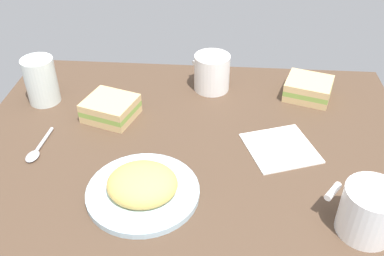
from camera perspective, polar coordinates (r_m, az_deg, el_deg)
name	(u,v)px	position (r cm, az deg, el deg)	size (l,w,h in cm)	color
tabletop	(192,144)	(89.17, 0.00, -2.07)	(90.00, 64.00, 2.00)	#4C3828
plate_of_food	(143,187)	(76.03, -6.53, -7.76)	(19.81, 19.81, 5.39)	silver
coffee_mug_black	(212,72)	(103.19, 2.62, 7.38)	(9.34, 10.42, 8.70)	white
coffee_mug_milky	(369,211)	(73.46, 22.27, -10.03)	(11.09, 10.04, 8.60)	white
sandwich_main	(308,89)	(104.55, 15.07, 5.04)	(12.39, 11.73, 4.40)	#DBB77A
sandwich_side	(111,108)	(95.61, -10.67, 2.55)	(12.71, 12.04, 4.40)	#DBB77A
glass_of_milk	(42,83)	(103.91, -19.18, 5.58)	(7.08, 7.08, 10.68)	silver
spoon	(37,150)	(90.65, -19.75, -2.76)	(2.65, 11.14, 0.80)	silver
paper_napkin	(280,148)	(87.99, 11.57, -2.60)	(12.79, 12.79, 0.30)	white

